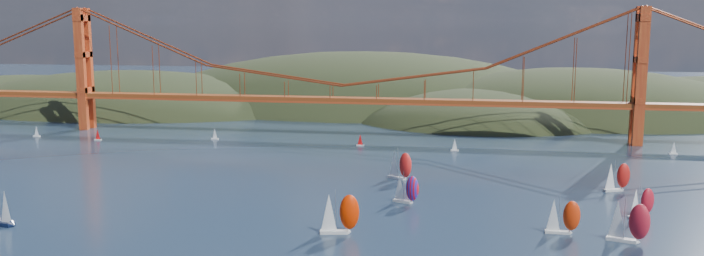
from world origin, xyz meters
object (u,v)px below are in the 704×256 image
(racer_0, at_px, (339,213))
(racer_rwb, at_px, (406,188))
(racer_1, at_px, (562,216))
(racer_3, at_px, (617,176))
(racer_4, at_px, (641,202))
(racer_5, at_px, (399,165))
(racer_2, at_px, (628,221))

(racer_0, xyz_separation_m, racer_rwb, (12.87, 29.98, -0.85))
(racer_0, xyz_separation_m, racer_1, (51.55, 8.85, -0.75))
(racer_1, relative_size, racer_3, 0.98)
(racer_1, xyz_separation_m, racer_rwb, (-38.67, 21.13, -0.11))
(racer_3, bearing_deg, racer_4, -111.19)
(racer_0, relative_size, racer_1, 1.17)
(racer_3, bearing_deg, racer_5, 154.04)
(racer_2, bearing_deg, racer_4, 89.16)
(racer_1, xyz_separation_m, racer_2, (13.69, -3.98, 0.65))
(racer_0, distance_m, racer_5, 58.44)
(racer_4, xyz_separation_m, racer_5, (-64.69, 31.77, 0.71))
(racer_1, xyz_separation_m, racer_3, (20.96, 44.83, 0.10))
(racer_2, height_order, racer_5, racer_2)
(racer_0, bearing_deg, racer_4, 10.11)
(racer_0, relative_size, racer_5, 1.07)
(racer_3, height_order, racer_rwb, racer_3)
(racer_0, relative_size, racer_4, 1.26)
(racer_0, distance_m, racer_4, 77.54)
(racer_1, height_order, racer_3, racer_3)
(racer_4, bearing_deg, racer_2, -140.17)
(racer_4, bearing_deg, racer_0, 169.63)
(racer_4, xyz_separation_m, racer_rwb, (-60.15, 3.91, 0.18))
(racer_rwb, bearing_deg, racer_3, 46.08)
(racer_0, relative_size, racer_rwb, 1.20)
(racer_3, xyz_separation_m, racer_5, (-64.18, 4.17, 0.33))
(racer_rwb, bearing_deg, racer_1, -4.24)
(racer_0, distance_m, racer_1, 52.31)
(racer_4, bearing_deg, racer_5, 123.83)
(racer_1, bearing_deg, racer_4, 39.72)
(racer_4, relative_size, racer_rwb, 0.96)
(racer_0, bearing_deg, racer_3, 26.98)
(racer_0, relative_size, racer_2, 1.02)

